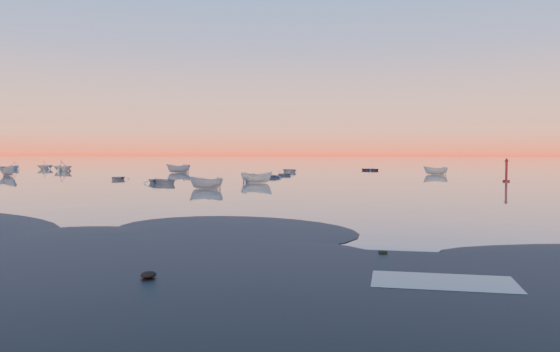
# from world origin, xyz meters

# --- Properties ---
(ground) EXTENTS (600.00, 600.00, 0.00)m
(ground) POSITION_xyz_m (0.00, 100.00, 0.00)
(ground) COLOR #635B52
(ground) RESTS_ON ground
(mud_lobes) EXTENTS (140.00, 6.00, 0.07)m
(mud_lobes) POSITION_xyz_m (0.00, -1.00, 0.01)
(mud_lobes) COLOR black
(mud_lobes) RESTS_ON ground
(moored_fleet) EXTENTS (124.00, 58.00, 1.20)m
(moored_fleet) POSITION_xyz_m (0.00, 53.00, 0.00)
(moored_fleet) COLOR #B8B8B4
(moored_fleet) RESTS_ON ground
(boat_near_left) EXTENTS (4.00, 4.57, 1.08)m
(boat_near_left) POSITION_xyz_m (-10.57, 32.83, 0.00)
(boat_near_left) COLOR gray
(boat_near_left) RESTS_ON ground
(boat_near_center) EXTENTS (1.77, 3.74, 1.26)m
(boat_near_center) POSITION_xyz_m (-1.22, 36.32, 0.00)
(boat_near_center) COLOR #B8B8B4
(boat_near_center) RESTS_ON ground
(channel_marker) EXTENTS (0.80, 0.80, 2.83)m
(channel_marker) POSITION_xyz_m (26.12, 44.86, 1.12)
(channel_marker) COLOR #4C1010
(channel_marker) RESTS_ON ground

